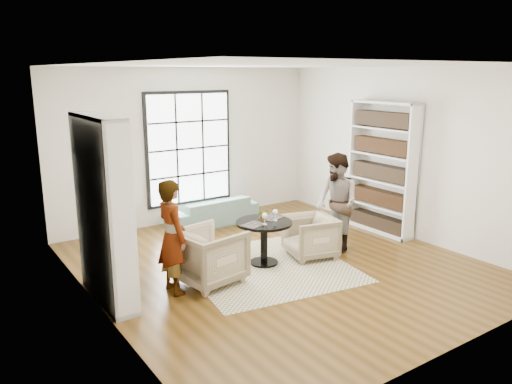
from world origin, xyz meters
TOP-DOWN VIEW (x-y plane):
  - ground at (0.00, 0.00)m, footprint 6.00×6.00m
  - room_shell at (0.00, 0.54)m, footprint 6.00×6.01m
  - rug at (-0.22, 0.01)m, footprint 2.70×2.70m
  - pedestal_table at (-0.18, 0.16)m, footprint 0.86×0.86m
  - sofa at (0.20, 2.45)m, footprint 1.81×0.78m
  - armchair_left at (-1.21, 0.03)m, footprint 1.00×0.98m
  - armchair_right at (0.62, -0.00)m, footprint 0.89×0.88m
  - person_left at (-1.76, 0.03)m, footprint 0.38×0.57m
  - person_right at (1.17, -0.00)m, footprint 0.73×0.88m
  - placemat_left at (-0.41, 0.09)m, footprint 0.40×0.35m
  - placemat_right at (0.02, 0.24)m, footprint 0.40×0.35m
  - cutlery_left at (-0.41, 0.09)m, footprint 0.20×0.25m
  - cutlery_right at (0.02, 0.24)m, footprint 0.20×0.25m
  - wine_glass_left at (-0.27, 0.02)m, footprint 0.08×0.08m
  - wine_glass_right at (-0.01, 0.10)m, footprint 0.08×0.08m
  - flower_centerpiece at (-0.18, 0.19)m, footprint 0.19×0.17m

SIDE VIEW (x-z plane):
  - ground at x=0.00m, z-range 0.00..0.00m
  - rug at x=-0.22m, z-range 0.00..0.01m
  - sofa at x=0.20m, z-range 0.00..0.52m
  - armchair_right at x=0.62m, z-range 0.00..0.68m
  - armchair_left at x=-1.21m, z-range 0.00..0.79m
  - pedestal_table at x=-0.18m, z-range 0.16..0.85m
  - placemat_left at x=-0.41m, z-range 0.69..0.70m
  - placemat_right at x=0.02m, z-range 0.69..0.70m
  - cutlery_left at x=-0.41m, z-range 0.70..0.70m
  - cutlery_right at x=0.02m, z-range 0.70..0.70m
  - person_left at x=-1.76m, z-range 0.00..1.55m
  - flower_centerpiece at x=-0.18m, z-range 0.69..0.88m
  - person_right at x=1.17m, z-range 0.00..1.63m
  - wine_glass_right at x=-0.01m, z-range 0.73..0.91m
  - wine_glass_left at x=-0.27m, z-range 0.73..0.91m
  - room_shell at x=0.00m, z-range -1.74..4.26m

